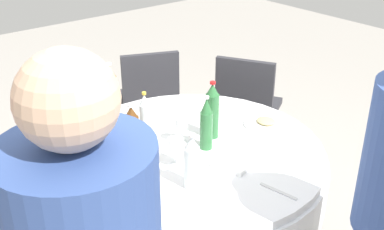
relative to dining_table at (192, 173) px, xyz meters
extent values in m
cylinder|color=white|center=(0.00, 0.00, 0.13)|extent=(1.31, 1.31, 0.04)
cylinder|color=white|center=(0.00, 0.00, 0.00)|extent=(1.34, 1.34, 0.22)
cylinder|color=slate|center=(0.00, 0.00, -0.35)|extent=(0.14, 0.14, 0.48)
cylinder|color=#593314|center=(0.15, 0.24, 0.24)|extent=(0.07, 0.07, 0.19)
cone|color=#593314|center=(0.15, 0.24, 0.37)|extent=(0.06, 0.06, 0.06)
cylinder|color=silver|center=(0.15, 0.24, 0.40)|extent=(0.03, 0.03, 0.01)
cylinder|color=#8C5619|center=(0.57, 0.11, 0.26)|extent=(0.07, 0.07, 0.23)
cone|color=#8C5619|center=(0.57, 0.11, 0.41)|extent=(0.06, 0.06, 0.07)
cylinder|color=silver|center=(0.57, 0.11, 0.45)|extent=(0.02, 0.02, 0.01)
cylinder|color=#2D6B38|center=(0.09, 0.47, 0.24)|extent=(0.06, 0.06, 0.18)
cone|color=#2D6B38|center=(0.09, 0.47, 0.35)|extent=(0.05, 0.05, 0.05)
cylinder|color=gold|center=(0.09, 0.47, 0.39)|extent=(0.03, 0.03, 0.01)
cylinder|color=#2D6B38|center=(-0.04, -0.06, 0.25)|extent=(0.06, 0.06, 0.20)
cone|color=#2D6B38|center=(-0.04, -0.06, 0.38)|extent=(0.06, 0.06, 0.07)
cylinder|color=silver|center=(-0.04, -0.06, 0.42)|extent=(0.02, 0.02, 0.01)
cylinder|color=#2D6B38|center=(0.03, -0.15, 0.27)|extent=(0.07, 0.07, 0.24)
cone|color=#2D6B38|center=(0.03, -0.15, 0.41)|extent=(0.06, 0.06, 0.06)
cylinder|color=red|center=(0.03, -0.15, 0.45)|extent=(0.03, 0.03, 0.01)
cylinder|color=silver|center=(-0.26, 0.21, 0.25)|extent=(0.07, 0.07, 0.19)
cone|color=silver|center=(-0.26, 0.21, 0.37)|extent=(0.06, 0.06, 0.05)
cylinder|color=silver|center=(-0.26, 0.21, 0.40)|extent=(0.03, 0.03, 0.01)
cylinder|color=silver|center=(0.17, 0.15, 0.26)|extent=(0.06, 0.06, 0.22)
cone|color=silver|center=(0.17, 0.15, 0.40)|extent=(0.05, 0.05, 0.05)
cylinder|color=gold|center=(0.17, 0.15, 0.43)|extent=(0.02, 0.02, 0.01)
cylinder|color=white|center=(0.17, 0.36, 0.15)|extent=(0.06, 0.06, 0.00)
cylinder|color=white|center=(0.17, 0.36, 0.19)|extent=(0.01, 0.01, 0.07)
cylinder|color=white|center=(0.17, 0.36, 0.26)|extent=(0.07, 0.07, 0.06)
cylinder|color=white|center=(-0.07, 0.15, 0.15)|extent=(0.06, 0.06, 0.00)
cylinder|color=white|center=(-0.07, 0.15, 0.18)|extent=(0.01, 0.01, 0.06)
cylinder|color=white|center=(-0.07, 0.15, 0.25)|extent=(0.07, 0.07, 0.07)
cylinder|color=gold|center=(-0.07, 0.15, 0.23)|extent=(0.06, 0.06, 0.03)
cylinder|color=white|center=(0.08, 0.01, 0.15)|extent=(0.06, 0.06, 0.00)
cylinder|color=white|center=(0.08, 0.01, 0.19)|extent=(0.01, 0.01, 0.07)
cylinder|color=white|center=(0.08, 0.01, 0.26)|extent=(0.06, 0.06, 0.06)
cylinder|color=white|center=(0.29, 0.38, 0.15)|extent=(0.06, 0.06, 0.00)
cylinder|color=white|center=(0.29, 0.38, 0.20)|extent=(0.01, 0.01, 0.08)
cylinder|color=white|center=(0.29, 0.38, 0.27)|extent=(0.07, 0.07, 0.07)
cylinder|color=maroon|center=(0.29, 0.38, 0.25)|extent=(0.06, 0.06, 0.03)
cylinder|color=white|center=(0.45, -0.04, 0.16)|extent=(0.26, 0.26, 0.02)
cylinder|color=white|center=(-0.06, -0.46, 0.16)|extent=(0.24, 0.24, 0.02)
ellipsoid|color=tan|center=(-0.06, -0.46, 0.18)|extent=(0.11, 0.09, 0.02)
cube|color=silver|center=(0.21, -0.41, 0.15)|extent=(0.18, 0.07, 0.00)
cube|color=silver|center=(-0.31, -0.34, 0.15)|extent=(0.05, 0.18, 0.00)
cube|color=silver|center=(-0.52, -0.05, 0.15)|extent=(0.18, 0.05, 0.00)
cube|color=white|center=(-0.24, -0.06, 0.16)|extent=(0.20, 0.20, 0.02)
sphere|color=#D8AD8C|center=(-0.81, 0.96, 0.98)|extent=(0.20, 0.20, 0.20)
cube|color=#2D2D33|center=(1.15, -0.50, -0.14)|extent=(0.53, 0.53, 0.04)
cube|color=#2D2D33|center=(0.99, -0.43, 0.07)|extent=(0.20, 0.38, 0.42)
cylinder|color=gray|center=(1.24, -0.73, -0.38)|extent=(0.03, 0.03, 0.43)
cylinder|color=gray|center=(1.38, -0.42, -0.38)|extent=(0.03, 0.03, 0.43)
cylinder|color=gray|center=(0.93, -0.59, -0.38)|extent=(0.03, 0.03, 0.43)
cylinder|color=gray|center=(1.06, -0.28, -0.38)|extent=(0.03, 0.03, 0.43)
cube|color=#2D2D33|center=(0.58, -1.00, -0.14)|extent=(0.55, 0.55, 0.04)
cube|color=#2D2D33|center=(0.49, -0.85, 0.07)|extent=(0.37, 0.23, 0.42)
cylinder|color=gray|center=(0.52, -1.24, -0.38)|extent=(0.03, 0.03, 0.43)
cylinder|color=gray|center=(0.81, -1.07, -0.38)|extent=(0.03, 0.03, 0.43)
cylinder|color=gray|center=(0.35, -0.94, -0.38)|extent=(0.03, 0.03, 0.43)
cylinder|color=gray|center=(0.64, -0.77, -0.38)|extent=(0.03, 0.03, 0.43)
camera|label=1|loc=(-1.61, 1.30, 1.36)|focal=45.18mm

